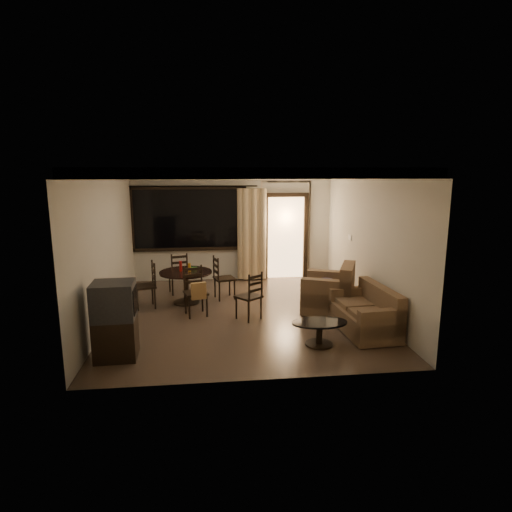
{
  "coord_description": "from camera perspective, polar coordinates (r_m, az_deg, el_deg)",
  "views": [
    {
      "loc": [
        -0.66,
        -8.01,
        2.77
      ],
      "look_at": [
        0.29,
        0.2,
        1.1
      ],
      "focal_mm": 30.0,
      "sensor_mm": 36.0,
      "label": 1
    }
  ],
  "objects": [
    {
      "name": "ground",
      "position": [
        8.5,
        -1.78,
        -7.61
      ],
      "size": [
        5.5,
        5.5,
        0.0
      ],
      "primitive_type": "plane",
      "color": "#7F6651",
      "rests_on": "ground"
    },
    {
      "name": "room_shell",
      "position": [
        9.91,
        0.72,
        5.97
      ],
      "size": [
        5.5,
        6.7,
        5.5
      ],
      "color": "beige",
      "rests_on": "ground"
    },
    {
      "name": "dining_table",
      "position": [
        9.11,
        -9.33,
        -2.91
      ],
      "size": [
        1.09,
        1.09,
        0.91
      ],
      "rotation": [
        0.0,
        0.0,
        0.26
      ],
      "color": "black",
      "rests_on": "ground"
    },
    {
      "name": "dining_chair_west",
      "position": [
        9.04,
        -14.48,
        -4.94
      ],
      "size": [
        0.52,
        0.52,
        0.95
      ],
      "rotation": [
        0.0,
        0.0,
        -1.31
      ],
      "color": "black",
      "rests_on": "ground"
    },
    {
      "name": "dining_chair_east",
      "position": [
        9.38,
        -4.28,
        -4.01
      ],
      "size": [
        0.52,
        0.52,
        0.95
      ],
      "rotation": [
        0.0,
        0.0,
        1.84
      ],
      "color": "black",
      "rests_on": "ground"
    },
    {
      "name": "sofa",
      "position": [
        7.72,
        14.57,
        -7.53
      ],
      "size": [
        0.88,
        1.52,
        0.78
      ],
      "rotation": [
        0.0,
        0.0,
        0.07
      ],
      "color": "#422A1E",
      "rests_on": "ground"
    },
    {
      "name": "coffee_table",
      "position": [
        7.02,
        8.45,
        -9.66
      ],
      "size": [
        0.9,
        0.54,
        0.4
      ],
      "rotation": [
        0.0,
        0.0,
        -0.29
      ],
      "color": "black",
      "rests_on": "ground"
    },
    {
      "name": "dining_chair_south",
      "position": [
        8.36,
        -7.99,
        -5.85
      ],
      "size": [
        0.52,
        0.55,
        0.95
      ],
      "rotation": [
        0.0,
        0.0,
        0.26
      ],
      "color": "black",
      "rests_on": "ground"
    },
    {
      "name": "armchair",
      "position": [
        8.59,
        10.01,
        -4.84
      ],
      "size": [
        1.24,
        1.24,
        0.95
      ],
      "rotation": [
        0.0,
        0.0,
        -0.4
      ],
      "color": "#422A1E",
      "rests_on": "ground"
    },
    {
      "name": "dining_chair_north",
      "position": [
        9.91,
        -10.28,
        -3.31
      ],
      "size": [
        0.52,
        0.52,
        0.95
      ],
      "rotation": [
        0.0,
        0.0,
        3.41
      ],
      "color": "black",
      "rests_on": "ground"
    },
    {
      "name": "side_chair",
      "position": [
        8.1,
        -0.92,
        -6.55
      ],
      "size": [
        0.57,
        0.57,
        0.92
      ],
      "rotation": [
        0.0,
        0.0,
        3.82
      ],
      "color": "black",
      "rests_on": "ground"
    },
    {
      "name": "tv_cabinet",
      "position": [
        6.73,
        -18.28,
        -8.15
      ],
      "size": [
        0.64,
        0.57,
        1.16
      ],
      "rotation": [
        0.0,
        0.0,
        0.04
      ],
      "color": "black",
      "rests_on": "ground"
    }
  ]
}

